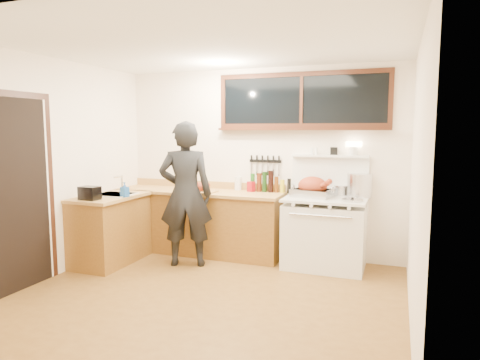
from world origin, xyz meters
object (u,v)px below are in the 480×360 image
at_px(vintage_stove, 325,231).
at_px(cutting_board, 200,188).
at_px(roast_turkey, 313,189).
at_px(man, 186,194).

xyz_separation_m(vintage_stove, cutting_board, (-1.69, -0.13, 0.49)).
height_order(vintage_stove, roast_turkey, vintage_stove).
distance_m(vintage_stove, roast_turkey, 0.56).
height_order(vintage_stove, cutting_board, vintage_stove).
bearing_deg(man, roast_turkey, 20.31).
relative_size(vintage_stove, man, 0.86).
distance_m(cutting_board, roast_turkey, 1.53).
distance_m(vintage_stove, cutting_board, 1.77).
xyz_separation_m(vintage_stove, man, (-1.70, -0.54, 0.46)).
bearing_deg(man, vintage_stove, 17.62).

